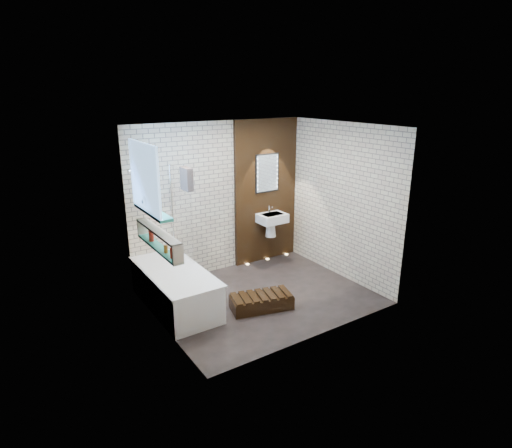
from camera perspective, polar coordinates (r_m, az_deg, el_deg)
ground at (r=6.72m, az=0.71°, el=-9.71°), size 3.20×3.20×0.00m
room_shell at (r=6.23m, az=0.76°, el=0.96°), size 3.24×3.20×2.60m
walnut_panel at (r=7.76m, az=1.34°, el=4.33°), size 1.30×0.06×2.60m
clerestory_window at (r=5.71m, az=-14.48°, el=5.07°), size 0.18×1.00×0.94m
display_niche at (r=5.73m, az=-12.92°, el=-2.08°), size 0.14×1.30×0.26m
bathtub at (r=6.44m, az=-10.76°, el=-8.45°), size 0.79×1.74×0.70m
bath_screen at (r=6.59m, az=-9.91°, el=1.45°), size 0.01×0.78×1.40m
towel at (r=6.24m, az=-9.28°, el=5.96°), size 0.10×0.26×0.33m
shower_head at (r=6.33m, az=-14.06°, el=7.23°), size 0.18×0.18×0.02m
washbasin at (r=7.74m, az=2.13°, el=0.37°), size 0.50×0.36×0.58m
led_mirror at (r=7.66m, az=1.51°, el=6.83°), size 0.50×0.02×0.70m
walnut_step at (r=6.36m, az=0.72°, el=-10.42°), size 0.96×0.61×0.20m
niche_bottles at (r=5.69m, az=-12.71°, el=-2.52°), size 0.07×0.79×0.17m
sill_vases at (r=5.90m, az=-14.07°, el=3.03°), size 0.21×0.21×0.21m
floor_uplights at (r=8.10m, az=1.55°, el=-4.71°), size 0.96×0.06×0.01m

